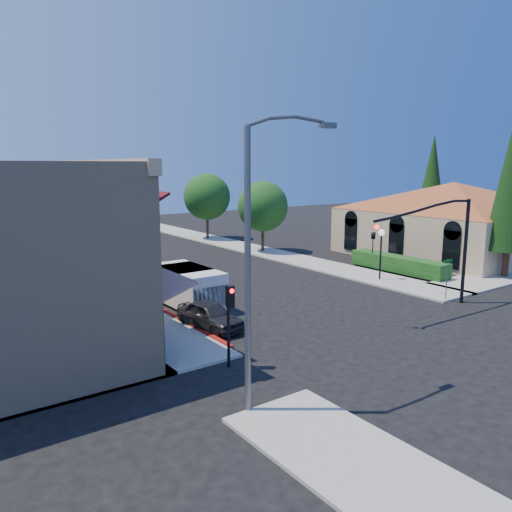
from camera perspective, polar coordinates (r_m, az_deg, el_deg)
ground at (r=24.28m, az=15.22°, el=-8.94°), size 120.00×120.00×0.00m
sidewalk_left at (r=43.01m, az=-22.65°, el=-0.92°), size 3.50×50.00×0.12m
sidewalk_right at (r=49.80m, az=-2.70°, el=1.32°), size 3.50×50.00×0.12m
curb_red_strip at (r=26.10m, az=-8.84°, el=-7.33°), size 0.25×10.00×0.06m
mission_building at (r=47.75m, az=21.51°, el=4.69°), size 30.12×30.12×6.40m
hedge at (r=38.54m, az=15.89°, el=-1.83°), size 1.40×8.00×1.10m
conifer_far at (r=56.21m, az=19.47°, el=8.24°), size 3.20×3.20×11.00m
street_tree_a at (r=45.24m, az=0.78°, el=5.70°), size 4.56×4.56×6.48m
street_tree_b at (r=53.57m, az=-5.63°, el=6.75°), size 4.94×4.94×7.02m
signal_mast_arm at (r=28.84m, az=20.68°, el=2.15°), size 8.01×0.39×6.00m
secondary_signal at (r=19.40m, az=-3.04°, el=-6.29°), size 0.28×0.42×3.32m
cobra_streetlight at (r=15.35m, az=0.11°, el=0.59°), size 3.60×0.25×9.31m
street_name_sign at (r=30.97m, az=21.02°, el=-1.84°), size 0.80×0.06×2.50m
lamppost_left_near at (r=24.75m, az=-12.32°, el=-1.86°), size 0.44×0.44×3.57m
lamppost_left_far at (r=37.84m, az=-20.82°, el=1.88°), size 0.44×0.44×3.57m
lamppost_right_near at (r=34.99m, az=14.12°, el=1.60°), size 0.44×0.44×3.57m
lamppost_right_far at (r=46.83m, az=-0.98°, el=4.06°), size 0.44×0.44×3.57m
white_van at (r=28.15m, az=-7.69°, el=-3.27°), size 2.23×5.02×2.22m
parked_car_a at (r=24.53m, az=-5.28°, el=-6.76°), size 2.11×4.12×1.34m
parked_car_b at (r=31.22m, az=-9.65°, el=-3.35°), size 1.56×3.48×1.11m
parked_car_c at (r=36.97m, az=-16.36°, el=-1.45°), size 1.69×4.00×1.15m
parked_car_d at (r=44.03m, az=-19.63°, el=0.15°), size 2.09×3.93×1.05m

